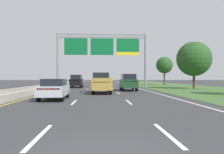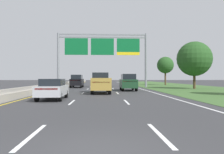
% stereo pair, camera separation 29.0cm
% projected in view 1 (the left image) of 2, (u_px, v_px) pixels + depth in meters
% --- Properties ---
extents(ground_plane, '(220.00, 220.00, 0.00)m').
position_uv_depth(ground_plane, '(100.00, 87.00, 40.18)').
color(ground_plane, '#333335').
extents(lane_striping, '(11.96, 106.00, 0.01)m').
position_uv_depth(lane_striping, '(100.00, 87.00, 39.72)').
color(lane_striping, white).
rests_on(lane_striping, ground).
extents(grass_verge_right, '(14.00, 110.00, 0.02)m').
position_uv_depth(grass_verge_right, '(179.00, 87.00, 40.94)').
color(grass_verge_right, '#3D602D').
rests_on(grass_verge_right, ground).
extents(median_barrier_concrete, '(0.60, 110.00, 0.85)m').
position_uv_depth(median_barrier_concrete, '(62.00, 85.00, 39.82)').
color(median_barrier_concrete, '#A8A399').
rests_on(median_barrier_concrete, ground).
extents(overhead_sign_gantry, '(15.06, 0.42, 9.11)m').
position_uv_depth(overhead_sign_gantry, '(102.00, 49.00, 38.81)').
color(overhead_sign_gantry, gray).
rests_on(overhead_sign_gantry, ground).
extents(pickup_truck_gold, '(2.16, 5.46, 2.20)m').
position_uv_depth(pickup_truck_gold, '(101.00, 83.00, 24.67)').
color(pickup_truck_gold, '#A38438').
rests_on(pickup_truck_gold, ground).
extents(car_darkgreen_right_lane_suv, '(1.93, 4.71, 2.11)m').
position_uv_depth(car_darkgreen_right_lane_suv, '(128.00, 82.00, 29.63)').
color(car_darkgreen_right_lane_suv, '#193D23').
rests_on(car_darkgreen_right_lane_suv, ground).
extents(car_black_left_lane_suv, '(1.93, 4.71, 2.11)m').
position_uv_depth(car_black_left_lane_suv, '(77.00, 81.00, 38.39)').
color(car_black_left_lane_suv, black).
rests_on(car_black_left_lane_suv, ground).
extents(car_silver_left_lane_sedan, '(1.87, 4.42, 1.57)m').
position_uv_depth(car_silver_left_lane_sedan, '(54.00, 89.00, 17.56)').
color(car_silver_left_lane_sedan, '#B2B5BA').
rests_on(car_silver_left_lane_sedan, ground).
extents(roadside_tree_mid, '(5.09, 5.09, 6.96)m').
position_uv_depth(roadside_tree_mid, '(194.00, 59.00, 34.18)').
color(roadside_tree_mid, '#4C3823').
rests_on(roadside_tree_mid, ground).
extents(roadside_tree_far, '(3.66, 3.66, 6.24)m').
position_uv_depth(roadside_tree_far, '(164.00, 65.00, 51.23)').
color(roadside_tree_far, '#4C3823').
rests_on(roadside_tree_far, ground).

